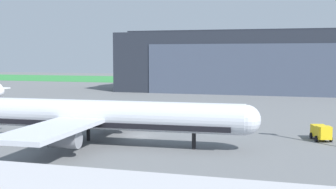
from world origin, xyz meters
TOP-DOWN VIEW (x-y plane):
  - ground_plane at (0.00, 0.00)m, footprint 440.00×440.00m
  - grass_field_strip at (0.00, 153.83)m, footprint 440.00×56.00m
  - maintenance_hangar at (16.57, 95.03)m, footprint 108.68×35.89m
  - airliner_near_right at (-4.35, -8.04)m, footprint 47.34×39.38m
  - baggage_tug at (27.52, 4.30)m, footprint 3.27×4.93m

SIDE VIEW (x-z plane):
  - ground_plane at x=0.00m, z-range 0.00..0.00m
  - grass_field_strip at x=0.00m, z-range 0.00..0.08m
  - baggage_tug at x=27.52m, z-range 0.12..2.49m
  - airliner_near_right at x=-4.35m, z-range -2.65..10.95m
  - maintenance_hangar at x=16.57m, z-range -0.46..21.15m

